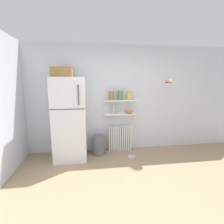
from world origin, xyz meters
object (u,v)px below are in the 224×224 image
at_px(pet_food_bowl, 131,157).
at_px(storage_jar_2, 129,96).
at_px(shelf_bowl, 129,112).
at_px(storage_jar_1, 120,95).
at_px(refrigerator, 70,117).
at_px(vase, 114,109).
at_px(storage_jar_0, 111,95).
at_px(radiator, 120,138).
at_px(hanging_fruit_basket, 168,82).
at_px(trash_bin, 99,145).

bearing_deg(pet_food_bowl, storage_jar_2, 84.65).
bearing_deg(pet_food_bowl, shelf_bowl, 85.79).
xyz_separation_m(storage_jar_1, shelf_bowl, (0.21, 0.00, -0.41)).
bearing_deg(refrigerator, vase, 13.30).
relative_size(storage_jar_0, storage_jar_2, 1.16).
distance_m(storage_jar_0, storage_jar_2, 0.44).
relative_size(radiator, storage_jar_2, 3.29).
bearing_deg(vase, storage_jar_1, 0.00).
xyz_separation_m(refrigerator, storage_jar_1, (1.19, 0.24, 0.46)).
relative_size(vase, shelf_bowl, 1.21).
bearing_deg(hanging_fruit_basket, trash_bin, 175.31).
distance_m(radiator, vase, 0.76).
distance_m(trash_bin, hanging_fruit_basket, 2.21).
xyz_separation_m(storage_jar_1, pet_food_bowl, (0.17, -0.49, -1.38)).
xyz_separation_m(radiator, pet_food_bowl, (0.17, -0.52, -0.29)).
bearing_deg(vase, refrigerator, -166.70).
height_order(storage_jar_2, hanging_fruit_basket, hanging_fruit_basket).
bearing_deg(trash_bin, shelf_bowl, 10.86).
height_order(vase, shelf_bowl, vase).
relative_size(radiator, storage_jar_1, 2.66).
bearing_deg(trash_bin, storage_jar_0, 23.73).
bearing_deg(trash_bin, radiator, 17.71).
bearing_deg(radiator, storage_jar_2, -7.80).
bearing_deg(hanging_fruit_basket, radiator, 163.85).
height_order(refrigerator, pet_food_bowl, refrigerator).
bearing_deg(refrigerator, storage_jar_1, 11.48).
height_order(storage_jar_1, vase, storage_jar_1).
height_order(storage_jar_0, hanging_fruit_basket, hanging_fruit_basket).
bearing_deg(vase, radiator, 10.15).
relative_size(storage_jar_0, pet_food_bowl, 1.27).
relative_size(storage_jar_2, shelf_bowl, 1.10).
height_order(pet_food_bowl, hanging_fruit_basket, hanging_fruit_basket).
xyz_separation_m(storage_jar_2, vase, (-0.39, 0.00, -0.32)).
xyz_separation_m(shelf_bowl, trash_bin, (-0.76, -0.15, -0.77)).
bearing_deg(hanging_fruit_basket, pet_food_bowl, -166.88).
distance_m(refrigerator, radiator, 1.38).
xyz_separation_m(storage_jar_1, trash_bin, (-0.55, -0.15, -1.18)).
relative_size(storage_jar_0, shelf_bowl, 1.28).
relative_size(storage_jar_1, hanging_fruit_basket, 0.85).
bearing_deg(hanging_fruit_basket, storage_jar_1, 165.35).
bearing_deg(storage_jar_2, vase, 180.00).
height_order(refrigerator, shelf_bowl, refrigerator).
height_order(radiator, storage_jar_2, storage_jar_2).
distance_m(storage_jar_2, trash_bin, 1.39).
distance_m(shelf_bowl, hanging_fruit_basket, 1.16).
relative_size(storage_jar_1, storage_jar_2, 1.24).
bearing_deg(shelf_bowl, vase, 180.00).
relative_size(refrigerator, pet_food_bowl, 11.47).
bearing_deg(storage_jar_0, hanging_fruit_basket, -12.23).
height_order(radiator, vase, vase).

